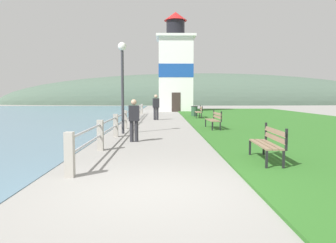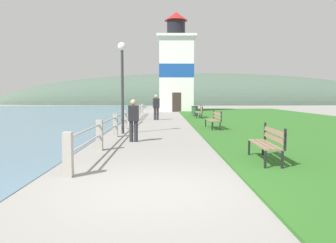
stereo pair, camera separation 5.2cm
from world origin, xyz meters
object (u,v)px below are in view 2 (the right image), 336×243
object	(u,v)px
park_bench_far	(200,111)
lamp_post	(122,71)
person_by_railing	(134,119)
park_bench_midway	(214,119)
park_bench_near	(268,142)
person_strolling	(156,106)
trash_bin	(195,111)
lighthouse	(176,69)

from	to	relation	value
park_bench_far	lamp_post	xyz separation A→B (m)	(-4.43, -9.60, 2.20)
lamp_post	person_by_railing	bearing A→B (deg)	-74.58
park_bench_far	park_bench_midway	bearing A→B (deg)	91.12
park_bench_near	person_by_railing	world-z (taller)	person_by_railing
park_bench_far	person_strolling	xyz separation A→B (m)	(-3.15, -1.45, 0.40)
person_by_railing	trash_bin	size ratio (longest dim) A/B	1.82
lamp_post	person_strolling	bearing A→B (deg)	81.05
person_strolling	park_bench_midway	bearing A→B (deg)	-171.27
person_by_railing	lamp_post	bearing A→B (deg)	5.49
trash_bin	lamp_post	xyz separation A→B (m)	(-4.27, -11.66, 2.31)
person_strolling	trash_bin	distance (m)	4.63
person_strolling	person_by_railing	xyz separation A→B (m)	(-0.57, -10.73, -0.11)
lighthouse	lamp_post	xyz separation A→B (m)	(-3.13, -21.40, -1.82)
person_strolling	lamp_post	distance (m)	8.45
trash_bin	park_bench_far	bearing A→B (deg)	-85.52
park_bench_far	person_by_railing	world-z (taller)	person_by_railing
park_bench_near	person_by_railing	size ratio (longest dim) A/B	1.12
park_bench_far	person_by_railing	distance (m)	12.74
lighthouse	person_by_railing	xyz separation A→B (m)	(-2.42, -23.98, -3.73)
person_strolling	trash_bin	bearing A→B (deg)	-56.07
person_strolling	lamp_post	bearing A→B (deg)	155.42
park_bench_midway	person_strolling	size ratio (longest dim) A/B	1.03
park_bench_near	park_bench_far	bearing A→B (deg)	-87.84
park_bench_far	lighthouse	bearing A→B (deg)	-81.45
person_by_railing	park_bench_far	bearing A→B (deg)	-26.90
person_by_railing	lighthouse	bearing A→B (deg)	-15.69
park_bench_midway	trash_bin	distance (m)	10.10
park_bench_midway	park_bench_far	distance (m)	8.04
lighthouse	lamp_post	world-z (taller)	lighthouse
park_bench_midway	lamp_post	world-z (taller)	lamp_post
lighthouse	trash_bin	world-z (taller)	lighthouse
park_bench_near	park_bench_far	world-z (taller)	same
park_bench_near	park_bench_midway	size ratio (longest dim) A/B	0.95
lighthouse	lamp_post	size ratio (longest dim) A/B	2.68
person_by_railing	park_bench_midway	bearing A→B (deg)	-50.60
trash_bin	park_bench_midway	bearing A→B (deg)	-90.00
park_bench_near	park_bench_far	size ratio (longest dim) A/B	0.92
trash_bin	lamp_post	world-z (taller)	lamp_post
park_bench_midway	person_by_railing	bearing A→B (deg)	46.61
park_bench_near	park_bench_midway	bearing A→B (deg)	-86.98
trash_bin	lamp_post	distance (m)	12.63
trash_bin	lamp_post	bearing A→B (deg)	-110.12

